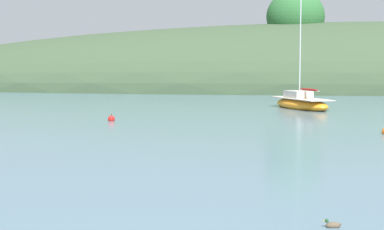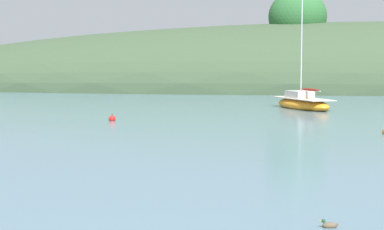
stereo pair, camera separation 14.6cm
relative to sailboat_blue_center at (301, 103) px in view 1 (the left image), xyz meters
The scene contains 3 objects.
sailboat_blue_center is the anchor object (origin of this frame).
mooring_buoy_outer 16.99m from the sailboat_blue_center, 140.32° to the right, with size 0.44×0.44×0.54m.
duck_straggler 35.26m from the sailboat_blue_center, 95.07° to the right, with size 0.43×0.21×0.24m.
Camera 1 is at (1.95, -9.24, 3.80)m, focal length 57.55 mm.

